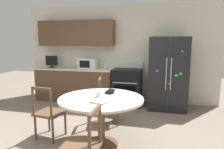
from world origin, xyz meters
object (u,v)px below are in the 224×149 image
(dining_chair_far, at_px, (108,101))
(refrigerator, at_px, (168,73))
(countertop_tv, at_px, (52,61))
(dining_chair_left, at_px, (49,113))
(wallet, at_px, (110,92))
(candle_glass, at_px, (99,94))
(dining_chair_near, at_px, (82,149))
(microwave, at_px, (89,63))
(counter_bottle, at_px, (106,65))
(oven_range, at_px, (127,87))

(dining_chair_far, bearing_deg, refrigerator, 123.32)
(countertop_tv, xyz_separation_m, dining_chair_far, (2.01, -1.35, -0.64))
(dining_chair_left, bearing_deg, refrigerator, 54.44)
(countertop_tv, relative_size, wallet, 2.06)
(dining_chair_far, relative_size, candle_glass, 9.55)
(dining_chair_near, bearing_deg, microwave, 18.98)
(counter_bottle, bearing_deg, dining_chair_near, -79.17)
(candle_glass, bearing_deg, countertop_tv, 133.38)
(refrigerator, distance_m, wallet, 2.09)
(oven_range, height_order, candle_glass, oven_range)
(countertop_tv, xyz_separation_m, dining_chair_near, (2.18, -3.16, -0.64))
(refrigerator, relative_size, counter_bottle, 7.16)
(dining_chair_left, xyz_separation_m, wallet, (0.98, 0.25, 0.36))
(countertop_tv, height_order, wallet, countertop_tv)
(dining_chair_near, distance_m, dining_chair_left, 1.34)
(refrigerator, bearing_deg, dining_chair_far, -133.63)
(refrigerator, relative_size, wallet, 10.20)
(countertop_tv, bearing_deg, candle_glass, -46.62)
(counter_bottle, bearing_deg, dining_chair_far, -72.58)
(refrigerator, height_order, candle_glass, refrigerator)
(dining_chair_far, bearing_deg, wallet, 4.33)
(refrigerator, distance_m, dining_chair_left, 2.89)
(refrigerator, height_order, dining_chair_left, refrigerator)
(microwave, relative_size, counter_bottle, 2.04)
(countertop_tv, height_order, dining_chair_far, countertop_tv)
(countertop_tv, relative_size, counter_bottle, 1.45)
(microwave, distance_m, dining_chair_far, 1.75)
(counter_bottle, xyz_separation_m, dining_chair_near, (0.61, -3.19, -0.56))
(refrigerator, height_order, wallet, refrigerator)
(refrigerator, bearing_deg, countertop_tv, 177.64)
(candle_glass, bearing_deg, dining_chair_far, 95.62)
(refrigerator, xyz_separation_m, counter_bottle, (-1.60, 0.16, 0.13))
(dining_chair_far, xyz_separation_m, wallet, (0.20, -0.62, 0.36))
(refrigerator, distance_m, dining_chair_near, 3.21)
(counter_bottle, distance_m, dining_chair_near, 3.29)
(dining_chair_left, bearing_deg, microwave, 100.48)
(countertop_tv, distance_m, wallet, 2.97)
(counter_bottle, bearing_deg, oven_range, -8.56)
(microwave, xyz_separation_m, counter_bottle, (0.47, 0.01, -0.04))
(oven_range, xyz_separation_m, dining_chair_far, (-0.16, -1.29, -0.03))
(microwave, distance_m, counter_bottle, 0.48)
(refrigerator, xyz_separation_m, microwave, (-2.07, 0.15, 0.18))
(dining_chair_far, height_order, wallet, dining_chair_far)
(dining_chair_left, height_order, candle_glass, dining_chair_left)
(oven_range, bearing_deg, candle_glass, -92.12)
(dining_chair_far, xyz_separation_m, candle_glass, (0.08, -0.86, 0.37))
(countertop_tv, distance_m, candle_glass, 3.06)
(counter_bottle, bearing_deg, refrigerator, -5.62)
(microwave, height_order, dining_chair_far, microwave)
(microwave, bearing_deg, oven_range, -4.36)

